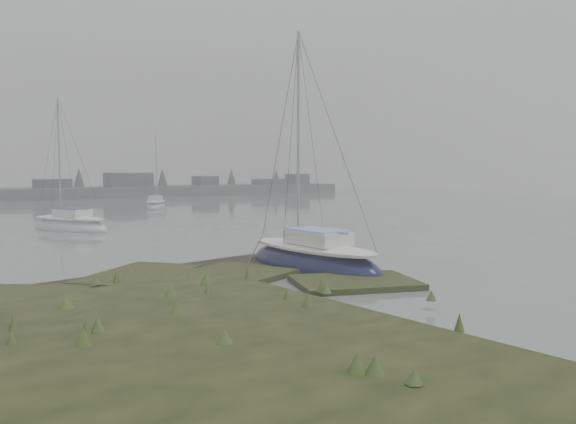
# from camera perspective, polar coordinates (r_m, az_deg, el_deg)

# --- Properties ---
(ground) EXTENTS (160.00, 160.00, 0.00)m
(ground) POSITION_cam_1_polar(r_m,az_deg,el_deg) (43.59, -23.89, -0.69)
(ground) COLOR slate
(ground) RESTS_ON ground
(far_shoreline) EXTENTS (60.00, 8.00, 4.15)m
(far_shoreline) POSITION_cam_1_polar(r_m,az_deg,el_deg) (83.18, -11.77, 2.24)
(far_shoreline) COLOR #4C4F51
(far_shoreline) RESTS_ON ground
(sailboat_main) EXTENTS (2.15, 6.33, 8.90)m
(sailboat_main) POSITION_cam_1_polar(r_m,az_deg,el_deg) (19.57, 2.57, -4.93)
(sailboat_main) COLOR #121439
(sailboat_main) RESTS_ON ground
(sailboat_white) EXTENTS (3.91, 6.16, 8.27)m
(sailboat_white) POSITION_cam_1_polar(r_m,az_deg,el_deg) (34.85, -21.27, -1.30)
(sailboat_white) COLOR silver
(sailboat_white) RESTS_ON ground
(sailboat_far_b) EXTENTS (4.32, 5.35, 7.42)m
(sailboat_far_b) POSITION_cam_1_polar(r_m,az_deg,el_deg) (54.11, -13.27, 0.64)
(sailboat_far_b) COLOR #A0A3A8
(sailboat_far_b) RESTS_ON ground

